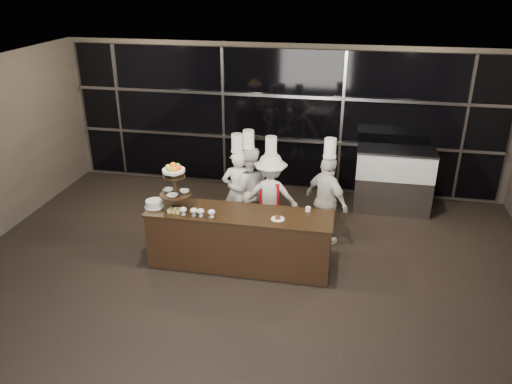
% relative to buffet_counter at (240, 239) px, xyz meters
% --- Properties ---
extents(room, '(10.00, 10.00, 10.00)m').
position_rel_buffet_counter_xyz_m(room, '(0.17, -1.82, 1.03)').
color(room, black).
rests_on(room, ground).
extents(window_wall, '(8.60, 0.10, 2.80)m').
position_rel_buffet_counter_xyz_m(window_wall, '(0.17, 3.12, 1.04)').
color(window_wall, black).
rests_on(window_wall, ground).
extents(buffet_counter, '(2.84, 0.74, 0.92)m').
position_rel_buffet_counter_xyz_m(buffet_counter, '(0.00, 0.00, 0.00)').
color(buffet_counter, black).
rests_on(buffet_counter, ground).
extents(display_stand, '(0.48, 0.48, 0.74)m').
position_rel_buffet_counter_xyz_m(display_stand, '(-1.00, -0.00, 0.87)').
color(display_stand, black).
rests_on(display_stand, buffet_counter).
extents(compotes, '(0.55, 0.11, 0.12)m').
position_rel_buffet_counter_xyz_m(compotes, '(-0.59, -0.22, 0.54)').
color(compotes, silver).
rests_on(compotes, buffet_counter).
extents(layer_cake, '(0.30, 0.30, 0.11)m').
position_rel_buffet_counter_xyz_m(layer_cake, '(-1.34, -0.05, 0.51)').
color(layer_cake, white).
rests_on(layer_cake, buffet_counter).
extents(pastry_squares, '(0.20, 0.13, 0.05)m').
position_rel_buffet_counter_xyz_m(pastry_squares, '(-0.97, -0.17, 0.48)').
color(pastry_squares, '#E8CF71').
rests_on(pastry_squares, buffet_counter).
extents(small_plate, '(0.20, 0.20, 0.05)m').
position_rel_buffet_counter_xyz_m(small_plate, '(0.61, -0.10, 0.47)').
color(small_plate, white).
rests_on(small_plate, buffet_counter).
extents(chef_cup, '(0.08, 0.08, 0.07)m').
position_rel_buffet_counter_xyz_m(chef_cup, '(1.02, 0.25, 0.49)').
color(chef_cup, white).
rests_on(chef_cup, buffet_counter).
extents(display_case, '(1.44, 0.63, 1.24)m').
position_rel_buffet_counter_xyz_m(display_case, '(2.43, 2.48, 0.22)').
color(display_case, '#A5A5AA').
rests_on(display_case, ground).
extents(chef_a, '(0.62, 0.50, 1.78)m').
position_rel_buffet_counter_xyz_m(chef_a, '(-0.29, 1.16, 0.31)').
color(chef_a, white).
rests_on(chef_a, ground).
extents(chef_b, '(0.90, 0.79, 1.84)m').
position_rel_buffet_counter_xyz_m(chef_b, '(-0.11, 1.23, 0.32)').
color(chef_b, silver).
rests_on(chef_b, ground).
extents(chef_c, '(1.00, 0.62, 1.80)m').
position_rel_buffet_counter_xyz_m(chef_c, '(0.30, 1.07, 0.30)').
color(chef_c, white).
rests_on(chef_c, ground).
extents(chef_d, '(0.93, 0.91, 1.87)m').
position_rel_buffet_counter_xyz_m(chef_d, '(1.26, 0.96, 0.34)').
color(chef_d, white).
rests_on(chef_d, ground).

